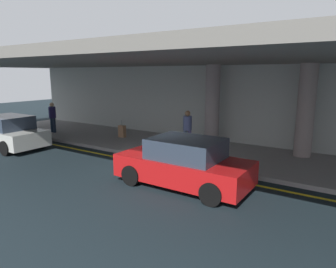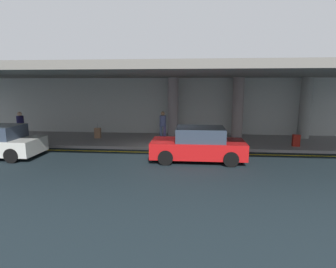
{
  "view_description": "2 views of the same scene",
  "coord_description": "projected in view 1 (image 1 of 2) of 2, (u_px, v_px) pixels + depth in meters",
  "views": [
    {
      "loc": [
        5.94,
        -8.38,
        3.4
      ],
      "look_at": [
        -0.68,
        1.69,
        0.99
      ],
      "focal_mm": 32.25,
      "sensor_mm": 36.0,
      "label": 1
    },
    {
      "loc": [
        1.18,
        -12.33,
        3.28
      ],
      "look_at": [
        -0.03,
        1.25,
        0.82
      ],
      "focal_mm": 28.44,
      "sensor_mm": 36.0,
      "label": 2
    }
  ],
  "objects": [
    {
      "name": "terminal_back_wall",
      "position": [
        221.0,
        105.0,
        14.75
      ],
      "size": [
        26.0,
        0.3,
        3.8
      ],
      "primitive_type": "cube",
      "color": "#B6BAB6",
      "rests_on": "ground"
    },
    {
      "name": "sidewalk",
      "position": [
        198.0,
        151.0,
        13.26
      ],
      "size": [
        26.0,
        4.2,
        0.15
      ],
      "primitive_type": "cube",
      "color": "gray",
      "rests_on": "ground"
    },
    {
      "name": "support_column_left_mid",
      "position": [
        306.0,
        111.0,
        11.79
      ],
      "size": [
        0.67,
        0.67,
        3.65
      ],
      "primitive_type": "cylinder",
      "color": "gray",
      "rests_on": "sidewalk"
    },
    {
      "name": "support_column_far_left",
      "position": [
        212.0,
        105.0,
        13.94
      ],
      "size": [
        0.67,
        0.67,
        3.65
      ],
      "primitive_type": "cylinder",
      "color": "gray",
      "rests_on": "sidewalk"
    },
    {
      "name": "ground_plane",
      "position": [
        158.0,
        171.0,
        10.73
      ],
      "size": [
        60.0,
        60.0,
        0.0
      ],
      "primitive_type": "plane",
      "color": "black"
    },
    {
      "name": "traveler_with_luggage",
      "position": [
        52.0,
        115.0,
        16.86
      ],
      "size": [
        0.38,
        0.38,
        1.68
      ],
      "rotation": [
        0.0,
        0.0,
        3.26
      ],
      "color": "#101F34",
      "rests_on": "sidewalk"
    },
    {
      "name": "ceiling_overhang",
      "position": [
        195.0,
        60.0,
        12.09
      ],
      "size": [
        28.0,
        13.2,
        0.3
      ],
      "primitive_type": "cube",
      "color": "slate",
      "rests_on": "support_column_far_left"
    },
    {
      "name": "person_waiting_for_ride",
      "position": [
        187.0,
        127.0,
        13.2
      ],
      "size": [
        0.38,
        0.38,
        1.68
      ],
      "rotation": [
        0.0,
        0.0,
        4.53
      ],
      "color": "#4B5D82",
      "rests_on": "sidewalk"
    },
    {
      "name": "lane_stripe_yellow",
      "position": [
        166.0,
        167.0,
        11.16
      ],
      "size": [
        26.0,
        0.14,
        0.01
      ],
      "primitive_type": "cube",
      "color": "yellow",
      "rests_on": "ground"
    },
    {
      "name": "suitcase_upright_secondary",
      "position": [
        122.0,
        131.0,
        15.67
      ],
      "size": [
        0.36,
        0.22,
        0.9
      ],
      "rotation": [
        0.0,
        0.0,
        0.26
      ],
      "color": "#976C4C",
      "rests_on": "sidewalk"
    },
    {
      "name": "car_silver",
      "position": [
        7.0,
        133.0,
        14.01
      ],
      "size": [
        4.1,
        1.92,
        1.5
      ],
      "rotation": [
        0.0,
        0.0,
        -0.06
      ],
      "color": "beige",
      "rests_on": "ground"
    },
    {
      "name": "car_red",
      "position": [
        184.0,
        163.0,
        9.19
      ],
      "size": [
        4.1,
        1.92,
        1.5
      ],
      "rotation": [
        0.0,
        0.0,
        3.16
      ],
      "color": "red",
      "rests_on": "ground"
    }
  ]
}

